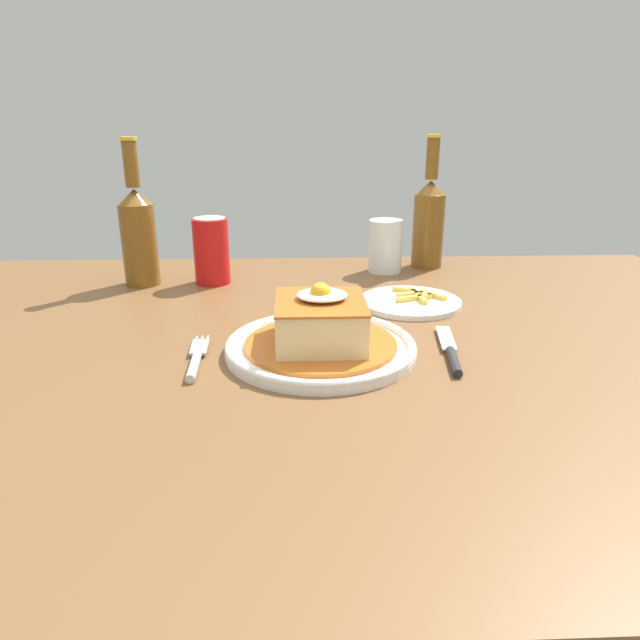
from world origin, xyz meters
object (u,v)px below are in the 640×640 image
(soda_can, at_px, (211,251))
(beer_bottle_amber_far, at_px, (429,219))
(fork, at_px, (196,360))
(knife, at_px, (451,354))
(main_plate, at_px, (321,347))
(beer_bottle_amber, at_px, (138,232))
(side_plate_fries, at_px, (411,302))
(drinking_glass, at_px, (385,250))

(soda_can, relative_size, beer_bottle_amber_far, 0.47)
(fork, bearing_deg, knife, 0.88)
(knife, bearing_deg, main_plate, 171.56)
(main_plate, xyz_separation_m, beer_bottle_amber_far, (0.24, 0.46, 0.09))
(main_plate, height_order, beer_bottle_amber_far, beer_bottle_amber_far)
(soda_can, bearing_deg, beer_bottle_amber_far, 14.31)
(knife, height_order, beer_bottle_amber, beer_bottle_amber)
(main_plate, distance_m, beer_bottle_amber, 0.48)
(fork, distance_m, knife, 0.33)
(knife, distance_m, side_plate_fries, 0.23)
(fork, bearing_deg, beer_bottle_amber_far, 50.63)
(soda_can, height_order, beer_bottle_amber_far, beer_bottle_amber_far)
(knife, distance_m, soda_can, 0.52)
(main_plate, xyz_separation_m, knife, (0.17, -0.03, -0.00))
(fork, height_order, beer_bottle_amber_far, beer_bottle_amber_far)
(main_plate, bearing_deg, beer_bottle_amber_far, 62.32)
(drinking_glass, bearing_deg, fork, -124.35)
(side_plate_fries, bearing_deg, drinking_glass, 93.29)
(main_plate, height_order, beer_bottle_amber, beer_bottle_amber)
(fork, relative_size, soda_can, 1.14)
(fork, relative_size, beer_bottle_amber, 0.53)
(main_plate, relative_size, fork, 1.80)
(soda_can, bearing_deg, knife, -46.16)
(soda_can, height_order, beer_bottle_amber, beer_bottle_amber)
(beer_bottle_amber_far, relative_size, drinking_glass, 2.53)
(side_plate_fries, bearing_deg, soda_can, 157.16)
(main_plate, height_order, soda_can, soda_can)
(fork, bearing_deg, side_plate_fries, 35.95)
(fork, distance_m, side_plate_fries, 0.40)
(main_plate, bearing_deg, knife, -8.44)
(main_plate, bearing_deg, soda_can, 118.50)
(fork, xyz_separation_m, knife, (0.33, 0.01, 0.00))
(fork, relative_size, beer_bottle_amber_far, 0.53)
(beer_bottle_amber, relative_size, beer_bottle_amber_far, 1.00)
(drinking_glass, bearing_deg, soda_can, -168.12)
(knife, distance_m, beer_bottle_amber_far, 0.50)
(knife, relative_size, beer_bottle_amber_far, 0.62)
(knife, xyz_separation_m, beer_bottle_amber_far, (0.07, 0.49, 0.09))
(knife, height_order, side_plate_fries, side_plate_fries)
(soda_can, bearing_deg, fork, -85.64)
(fork, relative_size, side_plate_fries, 0.83)
(fork, bearing_deg, beer_bottle_amber, 112.95)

